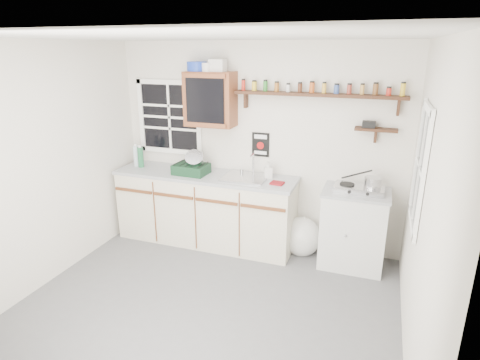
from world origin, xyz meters
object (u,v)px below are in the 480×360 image
at_px(upper_cabinet, 210,99).
at_px(spice_shelf, 318,93).
at_px(dish_rack, 192,166).
at_px(hotplate, 359,189).
at_px(right_cabinet, 353,228).
at_px(main_cabinet, 206,208).

bearing_deg(upper_cabinet, spice_shelf, 3.09).
height_order(dish_rack, hotplate, dish_rack).
bearing_deg(spice_shelf, right_cabinet, -19.80).
bearing_deg(main_cabinet, dish_rack, -161.40).
bearing_deg(dish_rack, right_cabinet, 4.21).
height_order(right_cabinet, spice_shelf, spice_shelf).
bearing_deg(main_cabinet, right_cabinet, 0.79).
bearing_deg(main_cabinet, hotplate, 0.17).
bearing_deg(upper_cabinet, hotplate, -4.34).
xyz_separation_m(main_cabinet, right_cabinet, (1.83, 0.03, -0.01)).
relative_size(spice_shelf, dish_rack, 4.54).
relative_size(main_cabinet, hotplate, 4.26).
bearing_deg(right_cabinet, main_cabinet, -179.21).
height_order(main_cabinet, dish_rack, dish_rack).
bearing_deg(spice_shelf, hotplate, -20.85).
xyz_separation_m(main_cabinet, dish_rack, (-0.14, -0.05, 0.56)).
xyz_separation_m(main_cabinet, upper_cabinet, (0.03, 0.14, 1.36)).
bearing_deg(upper_cabinet, dish_rack, -133.03).
height_order(upper_cabinet, dish_rack, upper_cabinet).
bearing_deg(hotplate, main_cabinet, -177.36).
height_order(main_cabinet, spice_shelf, spice_shelf).
relative_size(upper_cabinet, dish_rack, 1.54).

